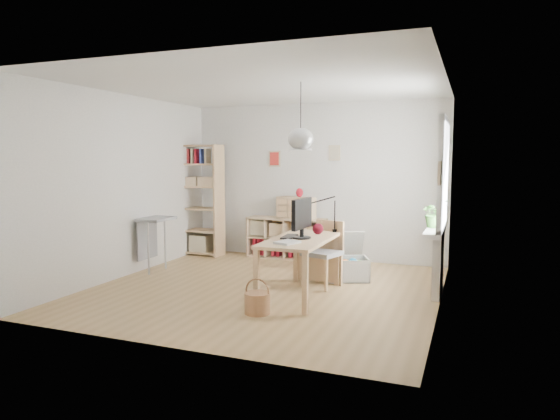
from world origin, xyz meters
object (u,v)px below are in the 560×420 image
(desk, at_px, (300,245))
(chair, at_px, (324,249))
(storage_chest, at_px, (346,264))
(monitor, at_px, (302,216))
(tall_bookshelf, at_px, (200,195))
(drawer_chest, at_px, (296,208))
(cube_shelf, at_px, (286,241))

(desk, bearing_deg, chair, 75.96)
(storage_chest, distance_m, monitor, 1.41)
(tall_bookshelf, bearing_deg, drawer_chest, 7.76)
(cube_shelf, relative_size, monitor, 2.40)
(cube_shelf, distance_m, tall_bookshelf, 1.77)
(chair, height_order, storage_chest, chair)
(storage_chest, height_order, monitor, monitor)
(desk, relative_size, drawer_chest, 2.31)
(desk, distance_m, monitor, 0.38)
(cube_shelf, height_order, storage_chest, cube_shelf)
(desk, bearing_deg, tall_bookshelf, 142.99)
(cube_shelf, xyz_separation_m, chair, (1.17, -1.63, 0.22))
(cube_shelf, bearing_deg, storage_chest, -39.90)
(chair, relative_size, monitor, 1.54)
(desk, height_order, storage_chest, desk)
(cube_shelf, relative_size, drawer_chest, 2.15)
(desk, bearing_deg, drawer_chest, 110.63)
(monitor, bearing_deg, tall_bookshelf, 145.26)
(monitor, height_order, drawer_chest, monitor)
(desk, height_order, tall_bookshelf, tall_bookshelf)
(monitor, bearing_deg, drawer_chest, 113.23)
(desk, distance_m, storage_chest, 1.23)
(cube_shelf, distance_m, monitor, 2.58)
(chair, bearing_deg, storage_chest, 86.33)
(chair, distance_m, drawer_chest, 1.91)
(tall_bookshelf, distance_m, storage_chest, 3.16)
(cube_shelf, xyz_separation_m, tall_bookshelf, (-1.56, -0.28, 0.79))
(desk, distance_m, chair, 0.63)
(desk, relative_size, cube_shelf, 1.07)
(desk, xyz_separation_m, drawer_chest, (-0.82, 2.19, 0.25))
(desk, xyz_separation_m, cube_shelf, (-1.02, 2.23, -0.36))
(cube_shelf, distance_m, drawer_chest, 0.64)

